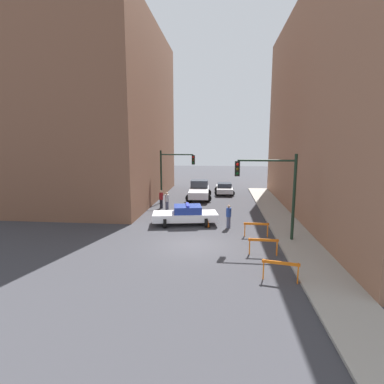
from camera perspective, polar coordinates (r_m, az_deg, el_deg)
ground_plane at (r=17.92m, az=0.34°, el=-10.06°), size 120.00×120.00×0.00m
sidewalk_right at (r=18.42m, az=20.23°, el=-9.92°), size 2.40×44.00×0.12m
building_corner_left at (r=33.79m, az=-18.53°, el=13.74°), size 14.00×20.00×17.57m
building_right at (r=27.61m, az=32.03°, el=13.51°), size 12.00×28.00×17.21m
traffic_light_near at (r=18.54m, az=15.46°, el=1.50°), size 3.64×0.35×5.20m
traffic_light_far at (r=29.50m, az=-3.83°, el=4.41°), size 3.44×0.35×5.20m
police_car at (r=22.05m, az=-1.22°, el=-4.35°), size 4.94×2.84×1.52m
white_truck at (r=32.05m, az=1.37°, el=0.34°), size 2.79×5.48×1.90m
parked_car_near at (r=35.18m, az=6.18°, el=0.72°), size 2.36×4.35×1.31m
pedestrian_crossing at (r=26.49m, az=-4.80°, el=-1.73°), size 0.51×0.51×1.66m
pedestrian_corner at (r=27.45m, az=-5.89°, el=-1.35°), size 0.46×0.46×1.66m
pedestrian_sidewalk at (r=21.28m, az=6.99°, el=-4.55°), size 0.39×0.39×1.66m
barrier_front at (r=13.92m, az=16.52°, el=-13.66°), size 1.58×0.45×0.90m
barrier_mid at (r=16.69m, az=13.42°, el=-9.59°), size 1.60×0.19×0.90m
barrier_back at (r=19.72m, az=12.14°, el=-6.56°), size 1.60×0.16×0.90m
traffic_cone at (r=21.40m, az=3.01°, el=-5.91°), size 0.36×0.36×0.66m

